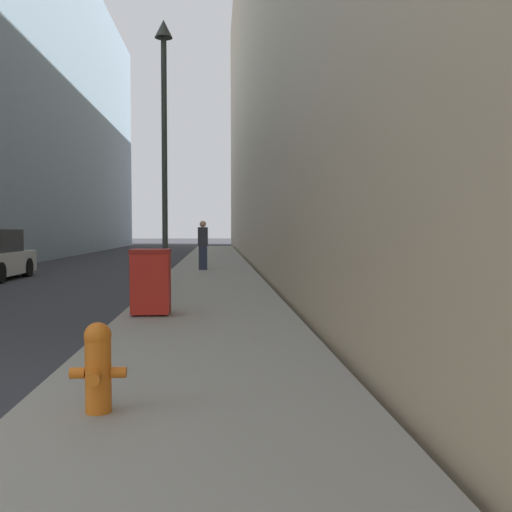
{
  "coord_description": "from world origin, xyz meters",
  "views": [
    {
      "loc": [
        5.01,
        -3.73,
        1.61
      ],
      "look_at": [
        6.52,
        18.22,
        0.59
      ],
      "focal_mm": 40.0,
      "sensor_mm": 36.0,
      "label": 1
    }
  ],
  "objects_px": {
    "trash_bin": "(151,281)",
    "lamppost": "(164,122)",
    "fire_hydrant": "(98,365)",
    "pedestrian_on_sidewalk": "(203,245)"
  },
  "relations": [
    {
      "from": "trash_bin",
      "to": "lamppost",
      "type": "xyz_separation_m",
      "value": [
        -0.15,
        4.46,
        3.59
      ]
    },
    {
      "from": "fire_hydrant",
      "to": "pedestrian_on_sidewalk",
      "type": "bearing_deg",
      "value": 88.42
    },
    {
      "from": "trash_bin",
      "to": "lamppost",
      "type": "relative_size",
      "value": 0.17
    },
    {
      "from": "lamppost",
      "to": "fire_hydrant",
      "type": "bearing_deg",
      "value": -88.06
    },
    {
      "from": "fire_hydrant",
      "to": "lamppost",
      "type": "height_order",
      "value": "lamppost"
    },
    {
      "from": "fire_hydrant",
      "to": "trash_bin",
      "type": "relative_size",
      "value": 0.64
    },
    {
      "from": "fire_hydrant",
      "to": "lamppost",
      "type": "distance_m",
      "value": 10.54
    },
    {
      "from": "pedestrian_on_sidewalk",
      "to": "fire_hydrant",
      "type": "bearing_deg",
      "value": -91.58
    },
    {
      "from": "lamppost",
      "to": "pedestrian_on_sidewalk",
      "type": "height_order",
      "value": "lamppost"
    },
    {
      "from": "lamppost",
      "to": "pedestrian_on_sidewalk",
      "type": "relative_size",
      "value": 3.68
    }
  ]
}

